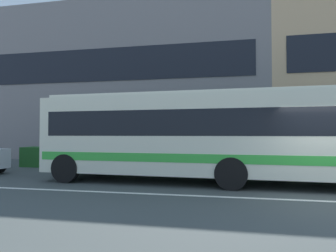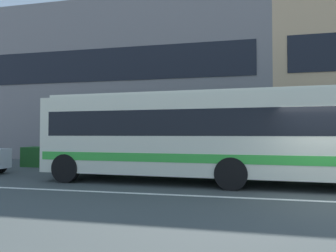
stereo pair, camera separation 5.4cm
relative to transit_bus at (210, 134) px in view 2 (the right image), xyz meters
The scene contains 3 objects.
hedge_row_far 3.96m from the transit_bus, 68.07° to the left, with size 22.60×1.10×1.02m, color #215721.
apartment_block_left 14.57m from the transit_bus, 123.63° to the left, with size 21.90×9.33×10.58m.
transit_bus is the anchor object (origin of this frame).
Camera 2 is at (-2.74, -8.08, 1.71)m, focal length 31.27 mm.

